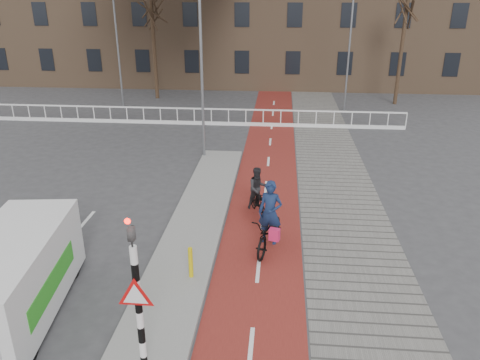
{
  "coord_description": "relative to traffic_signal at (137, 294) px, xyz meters",
  "views": [
    {
      "loc": [
        1.98,
        -9.15,
        7.29
      ],
      "look_at": [
        0.72,
        5.0,
        1.5
      ],
      "focal_mm": 35.0,
      "sensor_mm": 36.0,
      "label": 1
    }
  ],
  "objects": [
    {
      "name": "ground",
      "position": [
        0.6,
        2.02,
        -1.99
      ],
      "size": [
        120.0,
        120.0,
        0.0
      ],
      "primitive_type": "plane",
      "color": "#38383A",
      "rests_on": "ground"
    },
    {
      "name": "bike_lane",
      "position": [
        2.1,
        12.02,
        -1.98
      ],
      "size": [
        2.5,
        60.0,
        0.01
      ],
      "primitive_type": "cube",
      "color": "maroon",
      "rests_on": "ground"
    },
    {
      "name": "sidewalk",
      "position": [
        4.9,
        12.02,
        -1.98
      ],
      "size": [
        3.0,
        60.0,
        0.01
      ],
      "primitive_type": "cube",
      "color": "slate",
      "rests_on": "ground"
    },
    {
      "name": "curb_island",
      "position": [
        -0.1,
        6.02,
        -1.93
      ],
      "size": [
        1.8,
        16.0,
        0.12
      ],
      "primitive_type": "cube",
      "color": "gray",
      "rests_on": "ground"
    },
    {
      "name": "traffic_signal",
      "position": [
        0.0,
        0.0,
        0.0
      ],
      "size": [
        0.8,
        0.8,
        3.68
      ],
      "color": "black",
      "rests_on": "curb_island"
    },
    {
      "name": "bollard",
      "position": [
        0.32,
        3.41,
        -1.43
      ],
      "size": [
        0.12,
        0.12,
        0.87
      ],
      "primitive_type": "cylinder",
      "color": "gold",
      "rests_on": "curb_island"
    },
    {
      "name": "cyclist_near",
      "position": [
        2.37,
        5.24,
        -1.24
      ],
      "size": [
        1.29,
        2.26,
        2.19
      ],
      "rotation": [
        0.0,
        0.0,
        -0.27
      ],
      "color": "black",
      "rests_on": "bike_lane"
    },
    {
      "name": "cyclist_far",
      "position": [
        1.89,
        7.57,
        -1.26
      ],
      "size": [
        1.0,
        1.63,
        1.73
      ],
      "rotation": [
        0.0,
        0.0,
        0.38
      ],
      "color": "black",
      "rests_on": "bike_lane"
    },
    {
      "name": "van",
      "position": [
        -3.52,
        1.64,
        -0.94
      ],
      "size": [
        2.39,
        4.82,
        1.99
      ],
      "rotation": [
        0.0,
        0.0,
        0.12
      ],
      "color": "silver",
      "rests_on": "ground"
    },
    {
      "name": "railing",
      "position": [
        -4.4,
        19.02,
        -1.68
      ],
      "size": [
        28.0,
        0.1,
        0.99
      ],
      "color": "silver",
      "rests_on": "ground"
    },
    {
      "name": "tree_mid",
      "position": [
        -6.37,
        25.91,
        1.49
      ],
      "size": [
        0.26,
        0.26,
        6.96
      ],
      "primitive_type": "cylinder",
      "color": "#2F2115",
      "rests_on": "ground"
    },
    {
      "name": "tree_right",
      "position": [
        10.41,
        25.5,
        1.64
      ],
      "size": [
        0.24,
        0.24,
        7.26
      ],
      "primitive_type": "cylinder",
      "color": "#2F2115",
      "rests_on": "ground"
    },
    {
      "name": "streetlight_near",
      "position": [
        -0.91,
        13.33,
        2.41
      ],
      "size": [
        0.12,
        0.12,
        8.8
      ],
      "primitive_type": "cylinder",
      "color": "slate",
      "rests_on": "ground"
    },
    {
      "name": "streetlight_left",
      "position": [
        -8.02,
        23.19,
        1.55
      ],
      "size": [
        0.12,
        0.12,
        7.08
      ],
      "primitive_type": "cylinder",
      "color": "slate",
      "rests_on": "ground"
    },
    {
      "name": "streetlight_right",
      "position": [
        6.72,
        23.44,
        2.47
      ],
      "size": [
        0.12,
        0.12,
        8.92
      ],
      "primitive_type": "cylinder",
      "color": "slate",
      "rests_on": "ground"
    }
  ]
}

